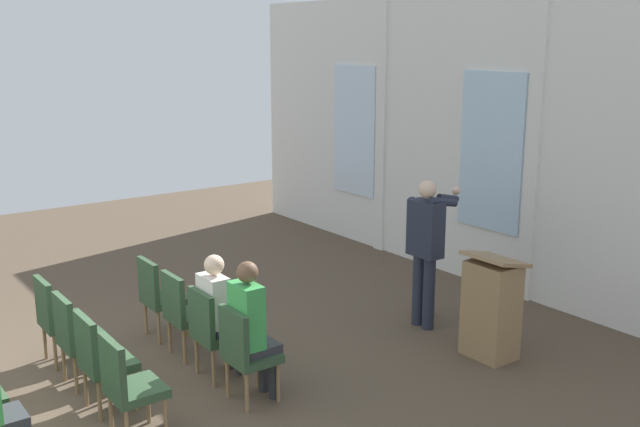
# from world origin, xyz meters

# --- Properties ---
(rear_partition) EXTENTS (10.91, 0.14, 3.97)m
(rear_partition) POSITION_xyz_m (0.03, 6.45, 1.98)
(rear_partition) COLOR silver
(rear_partition) RESTS_ON ground
(speaker) EXTENTS (0.50, 0.69, 1.77)m
(speaker) POSITION_xyz_m (0.58, 4.66, 1.03)
(speaker) COLOR #232838
(speaker) RESTS_ON ground
(mic_stand) EXTENTS (0.28, 0.28, 1.55)m
(mic_stand) POSITION_xyz_m (0.31, 4.92, 0.34)
(mic_stand) COLOR black
(mic_stand) RESTS_ON ground
(lectern) EXTENTS (0.60, 0.48, 1.16)m
(lectern) POSITION_xyz_m (1.62, 4.63, 0.55)
(lectern) COLOR #93724C
(lectern) RESTS_ON ground
(chair_r0_c0) EXTENTS (0.46, 0.44, 0.94)m
(chair_r0_c0) POSITION_xyz_m (-0.96, 1.99, 0.53)
(chair_r0_c0) COLOR olive
(chair_r0_c0) RESTS_ON ground
(chair_r0_c1) EXTENTS (0.46, 0.44, 0.94)m
(chair_r0_c1) POSITION_xyz_m (-0.32, 1.99, 0.53)
(chair_r0_c1) COLOR olive
(chair_r0_c1) RESTS_ON ground
(chair_r0_c2) EXTENTS (0.46, 0.44, 0.94)m
(chair_r0_c2) POSITION_xyz_m (0.32, 1.99, 0.53)
(chair_r0_c2) COLOR olive
(chair_r0_c2) RESTS_ON ground
(audience_r0_c2) EXTENTS (0.36, 0.39, 1.28)m
(audience_r0_c2) POSITION_xyz_m (0.32, 2.07, 0.72)
(audience_r0_c2) COLOR #2D2D33
(audience_r0_c2) RESTS_ON ground
(chair_r0_c3) EXTENTS (0.46, 0.44, 0.94)m
(chair_r0_c3) POSITION_xyz_m (0.96, 1.99, 0.53)
(chair_r0_c3) COLOR olive
(chair_r0_c3) RESTS_ON ground
(audience_r0_c3) EXTENTS (0.36, 0.39, 1.38)m
(audience_r0_c3) POSITION_xyz_m (0.96, 2.06, 0.76)
(audience_r0_c3) COLOR #2D2D33
(audience_r0_c3) RESTS_ON ground
(chair_r1_c0) EXTENTS (0.46, 0.44, 0.94)m
(chair_r1_c0) POSITION_xyz_m (-0.96, 0.84, 0.53)
(chair_r1_c0) COLOR olive
(chair_r1_c0) RESTS_ON ground
(chair_r1_c1) EXTENTS (0.46, 0.44, 0.94)m
(chair_r1_c1) POSITION_xyz_m (-0.32, 0.84, 0.53)
(chair_r1_c1) COLOR olive
(chair_r1_c1) RESTS_ON ground
(chair_r1_c2) EXTENTS (0.46, 0.44, 0.94)m
(chair_r1_c2) POSITION_xyz_m (0.32, 0.84, 0.53)
(chair_r1_c2) COLOR olive
(chair_r1_c2) RESTS_ON ground
(chair_r1_c3) EXTENTS (0.46, 0.44, 0.94)m
(chair_r1_c3) POSITION_xyz_m (0.96, 0.84, 0.53)
(chair_r1_c3) COLOR olive
(chair_r1_c3) RESTS_ON ground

